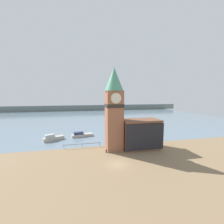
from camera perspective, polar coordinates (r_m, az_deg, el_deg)
name	(u,v)px	position (r m, az deg, el deg)	size (l,w,h in m)	color
ground_plane	(118,164)	(32.14, 2.15, -19.31)	(160.00, 160.00, 0.00)	#846B4C
water	(90,116)	(100.93, -8.41, -1.63)	(160.00, 120.00, 0.00)	slate
far_shoreline	(86,108)	(140.34, -9.69, 1.61)	(180.00, 3.00, 5.00)	slate
pier_railing	(82,144)	(41.52, -11.28, -11.98)	(9.93, 0.08, 1.09)	#333338
clock_tower	(114,107)	(37.64, 0.78, 2.00)	(4.67, 4.67, 20.82)	#935B42
pier_building	(141,134)	(40.49, 10.86, -8.15)	(9.95, 5.82, 7.66)	#935B42
boat_near	(81,135)	(52.43, -11.58, -8.48)	(7.23, 3.27, 1.64)	#B7B2A8
boat_far	(53,138)	(50.58, -21.65, -9.19)	(6.42, 4.62, 2.00)	#B7B2A8
mooring_bollard_near	(106,151)	(37.79, -2.21, -14.55)	(0.30, 0.30, 0.81)	black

